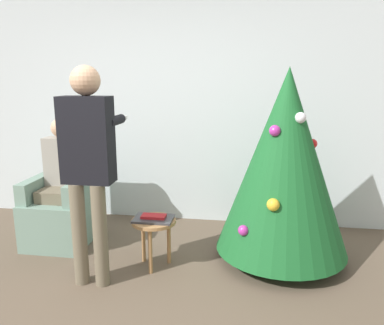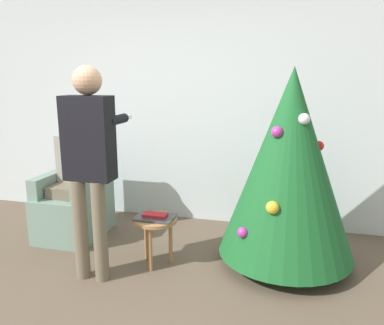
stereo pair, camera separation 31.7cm
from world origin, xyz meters
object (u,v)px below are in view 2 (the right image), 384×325
(armchair, at_px, (76,203))
(side_stool, at_px, (155,226))
(christmas_tree, at_px, (289,164))
(person_seated, at_px, (72,171))
(person_standing, at_px, (89,154))

(armchair, relative_size, side_stool, 2.20)
(christmas_tree, relative_size, side_stool, 4.00)
(person_seated, relative_size, person_standing, 0.72)
(person_standing, bearing_deg, armchair, 130.44)
(christmas_tree, height_order, side_stool, christmas_tree)
(person_standing, bearing_deg, christmas_tree, 21.71)
(armchair, distance_m, person_seated, 0.37)
(armchair, bearing_deg, side_stool, -21.97)
(christmas_tree, xyz_separation_m, person_standing, (-1.60, -0.64, 0.13))
(christmas_tree, height_order, person_standing, christmas_tree)
(christmas_tree, height_order, person_seated, christmas_tree)
(christmas_tree, relative_size, armchair, 1.81)
(christmas_tree, bearing_deg, person_seated, 177.47)
(armchair, xyz_separation_m, person_standing, (0.65, -0.76, 0.73))
(christmas_tree, relative_size, person_standing, 1.00)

